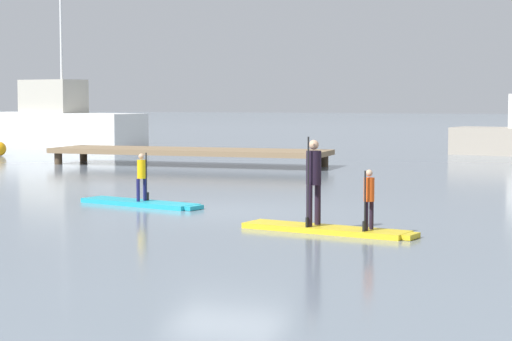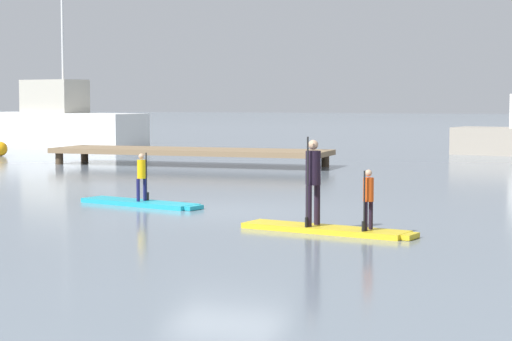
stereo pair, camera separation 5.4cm
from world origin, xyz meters
name	(u,v)px [view 1 (the left image)]	position (x,y,z in m)	size (l,w,h in m)	color
ground_plane	(226,211)	(0.00, 0.00, 0.00)	(240.00, 240.00, 0.00)	slate
paddleboard_near	(142,203)	(-2.17, 0.41, 0.05)	(3.19, 1.51, 0.10)	#1E9EB2
paddler_child_solo	(142,175)	(-2.17, 0.42, 0.69)	(0.23, 0.37, 1.08)	#19194C
paddleboard_far	(329,230)	(2.84, -2.41, 0.05)	(3.34, 1.35, 0.10)	gold
paddler_adult	(313,177)	(2.54, -2.35, 0.99)	(0.33, 0.49, 1.62)	black
paddler_child_front	(369,196)	(3.60, -2.60, 0.69)	(0.22, 0.38, 1.06)	black
motor_boat_small_navy	(58,123)	(-16.97, 22.35, 1.15)	(9.94, 5.18, 8.64)	silver
floating_dock	(189,152)	(-5.95, 12.34, 0.49)	(10.00, 2.46, 0.59)	#846B4C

